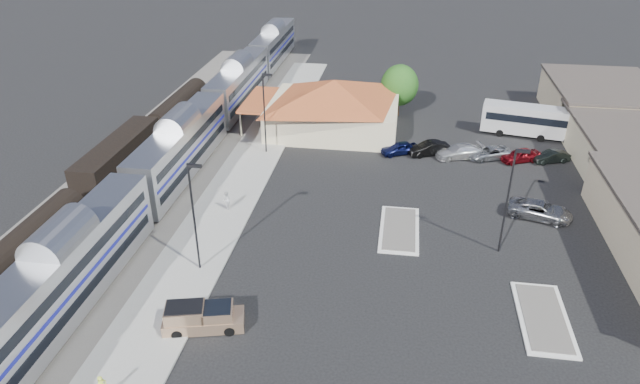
# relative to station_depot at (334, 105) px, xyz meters

# --- Properties ---
(ground) EXTENTS (280.00, 280.00, 0.00)m
(ground) POSITION_rel_station_depot_xyz_m (4.56, -24.00, -3.13)
(ground) COLOR black
(ground) RESTS_ON ground
(railbed) EXTENTS (16.00, 100.00, 0.12)m
(railbed) POSITION_rel_station_depot_xyz_m (-16.44, -16.00, -3.07)
(railbed) COLOR #4C4944
(railbed) RESTS_ON ground
(platform) EXTENTS (5.50, 92.00, 0.18)m
(platform) POSITION_rel_station_depot_xyz_m (-7.44, -18.00, -3.04)
(platform) COLOR gray
(platform) RESTS_ON ground
(passenger_train) EXTENTS (3.00, 104.00, 5.55)m
(passenger_train) POSITION_rel_station_depot_xyz_m (-13.44, -14.65, -0.26)
(passenger_train) COLOR silver
(passenger_train) RESTS_ON ground
(freight_cars) EXTENTS (2.80, 46.00, 4.00)m
(freight_cars) POSITION_rel_station_depot_xyz_m (-19.44, -16.08, -1.21)
(freight_cars) COLOR black
(freight_cars) RESTS_ON ground
(station_depot) EXTENTS (18.35, 12.24, 6.20)m
(station_depot) POSITION_rel_station_depot_xyz_m (0.00, 0.00, 0.00)
(station_depot) COLOR beige
(station_depot) RESTS_ON ground
(traffic_island_south) EXTENTS (3.30, 7.50, 0.21)m
(traffic_island_south) POSITION_rel_station_depot_xyz_m (8.56, -22.00, -3.03)
(traffic_island_south) COLOR silver
(traffic_island_south) RESTS_ON ground
(traffic_island_north) EXTENTS (3.30, 7.50, 0.21)m
(traffic_island_north) POSITION_rel_station_depot_xyz_m (18.56, -32.00, -3.03)
(traffic_island_north) COLOR silver
(traffic_island_north) RESTS_ON ground
(lamp_plat_s) EXTENTS (1.08, 0.25, 9.00)m
(lamp_plat_s) POSITION_rel_station_depot_xyz_m (-6.34, -30.00, 2.21)
(lamp_plat_s) COLOR black
(lamp_plat_s) RESTS_ON ground
(lamp_plat_n) EXTENTS (1.08, 0.25, 9.00)m
(lamp_plat_n) POSITION_rel_station_depot_xyz_m (-6.34, -8.00, 2.21)
(lamp_plat_n) COLOR black
(lamp_plat_n) RESTS_ON ground
(lamp_lot) EXTENTS (1.08, 0.25, 9.00)m
(lamp_lot) POSITION_rel_station_depot_xyz_m (16.66, -24.00, 2.21)
(lamp_lot) COLOR black
(lamp_lot) RESTS_ON ground
(tree_depot) EXTENTS (4.71, 4.71, 6.63)m
(tree_depot) POSITION_rel_station_depot_xyz_m (7.56, 6.00, 0.89)
(tree_depot) COLOR #382314
(tree_depot) RESTS_ON ground
(pickup_truck) EXTENTS (5.60, 3.15, 1.83)m
(pickup_truck) POSITION_rel_station_depot_xyz_m (-3.94, -36.30, -2.26)
(pickup_truck) COLOR tan
(pickup_truck) RESTS_ON ground
(suv) EXTENTS (6.01, 4.01, 1.53)m
(suv) POSITION_rel_station_depot_xyz_m (20.76, -18.04, -2.37)
(suv) COLOR gray
(suv) RESTS_ON ground
(coach_bus) EXTENTS (11.70, 4.69, 3.67)m
(coach_bus) POSITION_rel_station_depot_xyz_m (23.22, 1.20, -1.02)
(coach_bus) COLOR white
(coach_bus) RESTS_ON ground
(person_b) EXTENTS (0.80, 0.96, 1.77)m
(person_b) POSITION_rel_station_depot_xyz_m (-7.05, -20.96, -2.06)
(person_b) COLOR silver
(person_b) RESTS_ON platform
(parked_car_a) EXTENTS (4.40, 3.18, 1.39)m
(parked_car_a) POSITION_rel_station_depot_xyz_m (8.09, -6.11, -2.44)
(parked_car_a) COLOR #0B1038
(parked_car_a) RESTS_ON ground
(parked_car_b) EXTENTS (4.84, 3.21, 1.51)m
(parked_car_b) POSITION_rel_station_depot_xyz_m (11.29, -5.81, -2.38)
(parked_car_b) COLOR black
(parked_car_b) RESTS_ON ground
(parked_car_c) EXTENTS (5.59, 3.80, 1.50)m
(parked_car_c) POSITION_rel_station_depot_xyz_m (14.49, -6.11, -2.38)
(parked_car_c) COLOR silver
(parked_car_c) RESTS_ON ground
(parked_car_d) EXTENTS (5.29, 3.86, 1.34)m
(parked_car_d) POSITION_rel_station_depot_xyz_m (17.69, -5.81, -2.46)
(parked_car_d) COLOR gray
(parked_car_d) RESTS_ON ground
(parked_car_e) EXTENTS (4.57, 3.36, 1.45)m
(parked_car_e) POSITION_rel_station_depot_xyz_m (20.89, -6.11, -2.41)
(parked_car_e) COLOR maroon
(parked_car_e) RESTS_ON ground
(parked_car_f) EXTENTS (4.18, 2.67, 1.30)m
(parked_car_f) POSITION_rel_station_depot_xyz_m (24.09, -5.81, -2.48)
(parked_car_f) COLOR black
(parked_car_f) RESTS_ON ground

